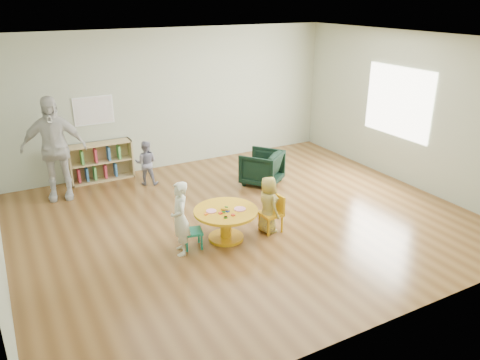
{
  "coord_description": "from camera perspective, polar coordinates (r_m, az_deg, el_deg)",
  "views": [
    {
      "loc": [
        -3.3,
        -5.96,
        3.4
      ],
      "look_at": [
        -0.24,
        -0.3,
        0.83
      ],
      "focal_mm": 35.0,
      "sensor_mm": 36.0,
      "label": 1
    }
  ],
  "objects": [
    {
      "name": "armchair",
      "position": [
        8.9,
        2.68,
        1.52
      ],
      "size": [
        0.97,
        0.98,
        0.64
      ],
      "primitive_type": "imported",
      "rotation": [
        0.0,
        0.0,
        3.78
      ],
      "color": "black",
      "rests_on": "ground"
    },
    {
      "name": "kid_chair_left",
      "position": [
        6.71,
        -6.11,
        -6.19
      ],
      "size": [
        0.32,
        0.32,
        0.5
      ],
      "rotation": [
        0.0,
        0.0,
        -1.79
      ],
      "color": "#16795F",
      "rests_on": "ground"
    },
    {
      "name": "toddler",
      "position": [
        9.01,
        -11.38,
        2.07
      ],
      "size": [
        0.52,
        0.48,
        0.86
      ],
      "primitive_type": "imported",
      "rotation": [
        0.0,
        0.0,
        2.67
      ],
      "color": "#1A1E42",
      "rests_on": "ground"
    },
    {
      "name": "room",
      "position": [
        6.98,
        0.62,
        9.3
      ],
      "size": [
        7.1,
        7.0,
        2.8
      ],
      "color": "brown",
      "rests_on": "ground"
    },
    {
      "name": "kid_chair_right",
      "position": [
        7.15,
        4.09,
        -3.89
      ],
      "size": [
        0.32,
        0.32,
        0.58
      ],
      "rotation": [
        0.0,
        0.0,
        1.61
      ],
      "color": "#D19611",
      "rests_on": "ground"
    },
    {
      "name": "bookshelf",
      "position": [
        9.47,
        -16.68,
        2.14
      ],
      "size": [
        1.2,
        0.3,
        0.75
      ],
      "color": "tan",
      "rests_on": "ground"
    },
    {
      "name": "adult_caretaker",
      "position": [
        8.68,
        -21.76,
        3.58
      ],
      "size": [
        1.15,
        0.69,
        1.84
      ],
      "primitive_type": "imported",
      "rotation": [
        0.0,
        0.0,
        -0.23
      ],
      "color": "silver",
      "rests_on": "ground"
    },
    {
      "name": "alphabet_poster",
      "position": [
        9.33,
        -17.42,
        8.08
      ],
      "size": [
        0.74,
        0.01,
        0.54
      ],
      "color": "white",
      "rests_on": "ground"
    },
    {
      "name": "child_right",
      "position": [
        7.06,
        3.46,
        -3.03
      ],
      "size": [
        0.29,
        0.44,
        0.89
      ],
      "primitive_type": "imported",
      "rotation": [
        0.0,
        0.0,
        1.59
      ],
      "color": "yellow",
      "rests_on": "ground"
    },
    {
      "name": "child_left",
      "position": [
        6.48,
        -7.3,
        -4.67
      ],
      "size": [
        0.34,
        0.44,
        1.06
      ],
      "primitive_type": "imported",
      "rotation": [
        0.0,
        0.0,
        -1.81
      ],
      "color": "white",
      "rests_on": "ground"
    },
    {
      "name": "activity_table",
      "position": [
        6.88,
        -1.73,
        -4.77
      ],
      "size": [
        0.94,
        0.94,
        0.52
      ],
      "rotation": [
        0.0,
        0.0,
        0.25
      ],
      "color": "#D19611",
      "rests_on": "ground"
    }
  ]
}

